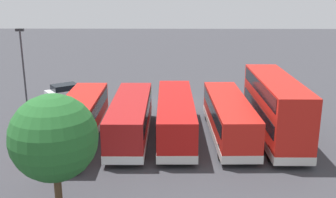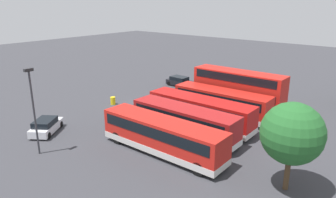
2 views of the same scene
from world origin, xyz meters
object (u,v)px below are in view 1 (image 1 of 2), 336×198
Objects in this scene: car_hatchback_silver at (66,91)px; lamp_post_tall at (23,62)px; bus_double_decker_near_end at (275,107)px; waste_bin_yellow at (165,89)px; bus_single_deck_second at (229,117)px; bus_single_deck_fourth at (131,117)px; car_small_green at (285,90)px; bus_single_deck_fifth at (79,119)px; bus_single_deck_third at (175,116)px.

lamp_post_tall reaches higher than car_hatchback_silver.
waste_bin_yellow is at bearing -57.05° from bus_double_decker_near_end.
bus_single_deck_fourth is (7.22, 0.26, -0.00)m from bus_single_deck_second.
car_small_green is 12.23m from waste_bin_yellow.
bus_single_deck_second is 0.94× the size of bus_single_deck_fifth.
car_hatchback_silver is (14.84, -10.71, -0.92)m from bus_single_deck_second.
bus_single_deck_third and bus_single_deck_fourth have the same top height.
bus_single_deck_second reaches higher than car_small_green.
bus_single_deck_second is 11.55× the size of waste_bin_yellow.
bus_single_deck_fifth is at bearing 108.88° from car_hatchback_silver.
waste_bin_yellow is (4.90, -12.38, -1.15)m from bus_single_deck_second.
bus_single_deck_fifth reaches higher than car_hatchback_silver.
bus_single_deck_third is 3.32m from bus_single_deck_fourth.
bus_double_decker_near_end is 10.53m from bus_single_deck_fourth.
bus_single_deck_third is at bearing 94.58° from waste_bin_yellow.
car_small_green is (-3.99, -11.52, -1.75)m from bus_double_decker_near_end.
bus_single_deck_fifth is at bearing 3.90° from bus_single_deck_second.
bus_single_deck_fourth is (10.50, 0.02, -0.83)m from bus_double_decker_near_end.
bus_single_deck_third is at bearing 152.88° from lamp_post_tall.
bus_single_deck_third is at bearing -3.48° from bus_double_decker_near_end.
bus_double_decker_near_end is 21.24m from car_hatchback_silver.
bus_single_deck_second is at bearing 157.76° from lamp_post_tall.
bus_single_deck_second is 0.96× the size of bus_single_deck_third.
bus_single_deck_third is 12.06× the size of waste_bin_yellow.
bus_single_deck_third reaches higher than car_hatchback_silver.
lamp_post_tall reaches higher than bus_single_deck_third.
car_small_green is at bearing 174.83° from waste_bin_yellow.
car_hatchback_silver is 10.08m from waste_bin_yellow.
car_small_green is 25.45m from lamp_post_tall.
car_hatchback_silver and car_small_green have the same top height.
bus_single_deck_second is 1.02× the size of bus_single_deck_fourth.
car_small_green is 0.58× the size of lamp_post_tall.
bus_single_deck_fourth is at bearing 38.54° from car_small_green.
bus_single_deck_second is at bearing 144.19° from car_hatchback_silver.
waste_bin_yellow is at bearing -114.65° from bus_single_deck_fifth.
bus_single_deck_third is at bearing 136.08° from car_hatchback_silver.
bus_double_decker_near_end is 1.01× the size of bus_single_deck_fourth.
bus_single_deck_fifth is (3.71, 0.48, 0.00)m from bus_single_deck_fourth.
bus_single_deck_fourth is at bearing 7.93° from bus_single_deck_third.
bus_single_deck_third is 15.57m from lamp_post_tall.
lamp_post_tall reaches higher than bus_double_decker_near_end.
bus_double_decker_near_end is 3.39m from bus_single_deck_second.
bus_single_deck_third is (7.21, -0.44, -0.83)m from bus_double_decker_near_end.
bus_single_deck_second is 13.45m from car_small_green.
bus_single_deck_fifth is at bearing 7.66° from bus_single_deck_third.
bus_single_deck_third is 1.07× the size of bus_single_deck_fourth.
car_hatchback_silver is at bearing -35.81° from bus_single_deck_second.
bus_single_deck_second is 2.58× the size of car_small_green.
car_hatchback_silver is at bearing -55.20° from bus_single_deck_fourth.
lamp_post_tall is (2.74, 3.52, 3.62)m from car_hatchback_silver.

